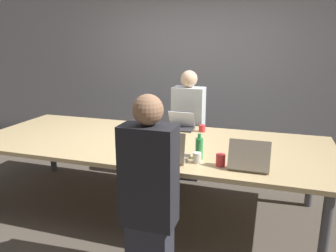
{
  "coord_description": "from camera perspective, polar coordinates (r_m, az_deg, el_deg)",
  "views": [
    {
      "loc": [
        1.18,
        -3.08,
        1.79
      ],
      "look_at": [
        0.17,
        0.1,
        0.92
      ],
      "focal_mm": 35.0,
      "sensor_mm": 36.0,
      "label": 1
    }
  ],
  "objects": [
    {
      "name": "person_far_center",
      "position": [
        4.26,
        3.54,
        -0.21
      ],
      "size": [
        0.4,
        0.24,
        1.43
      ],
      "color": "#2D2D38",
      "rests_on": "ground_plane"
    },
    {
      "name": "bottle_near_midright",
      "position": [
        2.92,
        5.46,
        -3.85
      ],
      "size": [
        0.07,
        0.07,
        0.23
      ],
      "color": "green",
      "rests_on": "conference_table"
    },
    {
      "name": "curtain_wall",
      "position": [
        5.34,
        4.89,
        10.46
      ],
      "size": [
        12.0,
        0.06,
        2.8
      ],
      "color": "#9999A3",
      "rests_on": "ground_plane"
    },
    {
      "name": "laptop_far_center",
      "position": [
        3.89,
        2.28,
        0.38
      ],
      "size": [
        0.32,
        0.22,
        0.22
      ],
      "color": "#333338",
      "rests_on": "conference_table"
    },
    {
      "name": "cup_near_right",
      "position": [
        2.8,
        9.14,
        -5.86
      ],
      "size": [
        0.08,
        0.08,
        0.1
      ],
      "color": "red",
      "rests_on": "conference_table"
    },
    {
      "name": "ground_plane",
      "position": [
        3.75,
        -3.05,
        -13.83
      ],
      "size": [
        24.0,
        24.0,
        0.0
      ],
      "primitive_type": "plane",
      "color": "brown"
    },
    {
      "name": "laptop_near_right",
      "position": [
        2.77,
        13.92,
        -5.9
      ],
      "size": [
        0.33,
        0.26,
        0.25
      ],
      "rotation": [
        0.0,
        0.0,
        3.14
      ],
      "color": "gray",
      "rests_on": "conference_table"
    },
    {
      "name": "cup_near_midright",
      "position": [
        2.84,
        5.07,
        -5.52
      ],
      "size": [
        0.07,
        0.07,
        0.09
      ],
      "color": "white",
      "rests_on": "conference_table"
    },
    {
      "name": "stapler",
      "position": [
        3.33,
        -1.02,
        -2.76
      ],
      "size": [
        0.1,
        0.15,
        0.05
      ],
      "rotation": [
        0.0,
        0.0,
        -0.44
      ],
      "color": "black",
      "rests_on": "conference_table"
    },
    {
      "name": "conference_table",
      "position": [
        3.47,
        -3.21,
        -3.38
      ],
      "size": [
        3.7,
        1.47,
        0.77
      ],
      "color": "#D6B77F",
      "rests_on": "ground_plane"
    },
    {
      "name": "cup_far_center",
      "position": [
        3.8,
        5.95,
        -0.41
      ],
      "size": [
        0.08,
        0.08,
        0.08
      ],
      "color": "red",
      "rests_on": "conference_table"
    },
    {
      "name": "laptop_near_midright",
      "position": [
        2.86,
        0.04,
        -4.62
      ],
      "size": [
        0.33,
        0.27,
        0.27
      ],
      "rotation": [
        0.0,
        0.0,
        3.14
      ],
      "color": "gray",
      "rests_on": "conference_table"
    },
    {
      "name": "person_near_midright",
      "position": [
        2.47,
        -3.29,
        -11.49
      ],
      "size": [
        0.4,
        0.24,
        1.44
      ],
      "rotation": [
        0.0,
        0.0,
        3.14
      ],
      "color": "#2D2D38",
      "rests_on": "ground_plane"
    }
  ]
}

